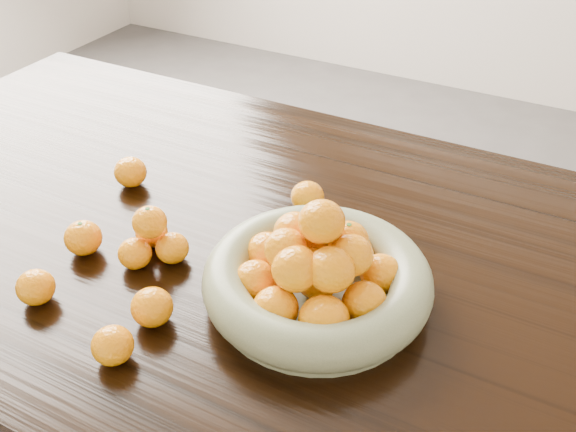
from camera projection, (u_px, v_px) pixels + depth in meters
The scene contains 9 objects.
dining_table at pixel (277, 280), 1.18m from camera, with size 2.00×1.00×0.75m.
fruit_bowl at pixel (317, 276), 0.98m from camera, with size 0.36×0.36×0.18m.
orange_pyramid at pixel (152, 239), 1.08m from camera, with size 0.12×0.12×0.10m.
loose_orange_0 at pixel (83, 238), 1.09m from camera, with size 0.06×0.06×0.06m, color orange.
loose_orange_1 at pixel (36, 287), 0.99m from camera, with size 0.06×0.06×0.06m, color orange.
loose_orange_2 at pixel (113, 345), 0.89m from camera, with size 0.06×0.06×0.06m, color orange.
loose_orange_3 at pixel (130, 172), 1.27m from camera, with size 0.06×0.06×0.06m, color orange.
loose_orange_4 at pixel (152, 307), 0.95m from camera, with size 0.06×0.06×0.06m, color orange.
loose_orange_5 at pixel (307, 197), 1.20m from camera, with size 0.06×0.06×0.06m, color orange.
Camera 1 is at (0.44, -0.78, 1.44)m, focal length 40.00 mm.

